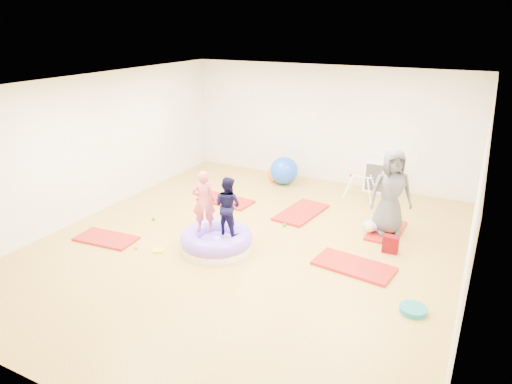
% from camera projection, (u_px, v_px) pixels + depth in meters
% --- Properties ---
extents(room, '(7.01, 8.01, 2.81)m').
position_uv_depth(room, '(248.00, 170.00, 7.65)').
color(room, '#C08D3A').
rests_on(room, ground).
extents(gym_mat_front_left, '(1.15, 0.65, 0.05)m').
position_uv_depth(gym_mat_front_left, '(106.00, 239.00, 8.31)').
color(gym_mat_front_left, maroon).
rests_on(gym_mat_front_left, ground).
extents(gym_mat_mid_left, '(1.24, 0.69, 0.05)m').
position_uv_depth(gym_mat_mid_left, '(226.00, 201.00, 10.06)').
color(gym_mat_mid_left, maroon).
rests_on(gym_mat_mid_left, ground).
extents(gym_mat_center_back, '(0.81, 1.38, 0.05)m').
position_uv_depth(gym_mat_center_back, '(301.00, 212.00, 9.44)').
color(gym_mat_center_back, maroon).
rests_on(gym_mat_center_back, ground).
extents(gym_mat_right, '(1.33, 0.78, 0.05)m').
position_uv_depth(gym_mat_right, '(354.00, 266.00, 7.37)').
color(gym_mat_right, maroon).
rests_on(gym_mat_right, ground).
extents(gym_mat_rear_right, '(0.59, 1.14, 0.05)m').
position_uv_depth(gym_mat_rear_right, '(386.00, 231.00, 8.62)').
color(gym_mat_rear_right, maroon).
rests_on(gym_mat_rear_right, ground).
extents(inflatable_cushion, '(1.26, 1.26, 0.40)m').
position_uv_depth(inflatable_cushion, '(216.00, 240.00, 7.94)').
color(inflatable_cushion, white).
rests_on(inflatable_cushion, ground).
extents(child_pink, '(0.48, 0.44, 1.09)m').
position_uv_depth(child_pink, '(204.00, 198.00, 7.75)').
color(child_pink, '#CE4C57').
rests_on(child_pink, inflatable_cushion).
extents(child_navy, '(0.54, 0.45, 1.02)m').
position_uv_depth(child_navy, '(228.00, 203.00, 7.65)').
color(child_navy, black).
rests_on(child_navy, inflatable_cushion).
extents(adult_caregiver, '(0.92, 0.82, 1.58)m').
position_uv_depth(adult_caregiver, '(391.00, 192.00, 8.26)').
color(adult_caregiver, '#46484E').
rests_on(adult_caregiver, gym_mat_rear_right).
extents(infant, '(0.35, 0.35, 0.20)m').
position_uv_depth(infant, '(371.00, 226.00, 8.50)').
color(infant, '#8EAED3').
rests_on(infant, gym_mat_rear_right).
extents(ball_pit_balls, '(4.06, 2.84, 0.07)m').
position_uv_depth(ball_pit_balls, '(225.00, 229.00, 8.67)').
color(ball_pit_balls, red).
rests_on(ball_pit_balls, ground).
extents(exercise_ball_blue, '(0.68, 0.68, 0.68)m').
position_uv_depth(exercise_ball_blue, '(284.00, 171.00, 11.05)').
color(exercise_ball_blue, blue).
rests_on(exercise_ball_blue, ground).
extents(exercise_ball_orange, '(0.43, 0.43, 0.43)m').
position_uv_depth(exercise_ball_orange, '(276.00, 173.00, 11.26)').
color(exercise_ball_orange, orange).
rests_on(exercise_ball_orange, ground).
extents(infant_play_gym, '(0.67, 0.64, 0.52)m').
position_uv_depth(infant_play_gym, '(361.00, 184.00, 10.16)').
color(infant_play_gym, white).
rests_on(infant_play_gym, ground).
extents(cube_shelf, '(0.74, 0.36, 0.74)m').
position_uv_depth(cube_shelf, '(381.00, 176.00, 10.55)').
color(cube_shelf, white).
rests_on(cube_shelf, ground).
extents(balance_disc, '(0.37, 0.37, 0.08)m').
position_uv_depth(balance_disc, '(413.00, 310.00, 6.23)').
color(balance_disc, '#18777F').
rests_on(balance_disc, ground).
extents(backpack, '(0.27, 0.17, 0.30)m').
position_uv_depth(backpack, '(390.00, 244.00, 7.82)').
color(backpack, '#AB030C').
rests_on(backpack, ground).
extents(yellow_toy, '(0.21, 0.21, 0.03)m').
position_uv_depth(yellow_toy, '(158.00, 250.00, 7.90)').
color(yellow_toy, yellow).
rests_on(yellow_toy, ground).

